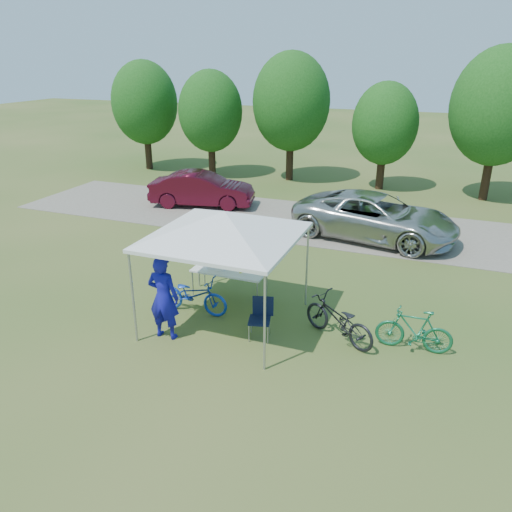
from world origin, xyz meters
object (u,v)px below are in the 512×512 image
at_px(minivan, 375,217).
at_px(cyclist, 163,297).
at_px(folding_table, 229,271).
at_px(cooler, 218,262).
at_px(folding_chair, 261,314).
at_px(bike_dark, 338,320).
at_px(bike_green, 414,330).
at_px(sedan, 202,189).
at_px(bike_blue, 193,295).

bearing_deg(minivan, cyclist, 168.05).
bearing_deg(cyclist, folding_table, -106.02).
xyz_separation_m(cyclist, minivan, (3.33, 8.17, -0.19)).
height_order(folding_table, cooler, cooler).
xyz_separation_m(folding_chair, minivan, (1.36, 7.36, 0.24)).
height_order(folding_chair, cooler, cooler).
height_order(bike_dark, minivan, minivan).
relative_size(cooler, bike_green, 0.30).
xyz_separation_m(folding_chair, bike_green, (3.22, 0.62, -0.06)).
distance_m(cyclist, sedan, 10.38).
relative_size(bike_green, bike_dark, 0.85).
bearing_deg(cyclist, folding_chair, -160.33).
xyz_separation_m(folding_table, minivan, (2.78, 5.88, 0.05)).
height_order(folding_table, cyclist, cyclist).
bearing_deg(minivan, bike_green, -154.29).
distance_m(folding_table, bike_green, 4.74).
bearing_deg(minivan, sedan, 89.10).
relative_size(folding_table, sedan, 0.45).
relative_size(folding_table, minivan, 0.35).
bearing_deg(cyclist, cooler, -98.21).
relative_size(folding_chair, bike_green, 0.58).
bearing_deg(sedan, cyclist, -170.87).
bearing_deg(bike_blue, minivan, -26.47).
xyz_separation_m(bike_green, sedan, (-9.14, 8.17, 0.24)).
bearing_deg(cooler, folding_table, -0.00).
bearing_deg(minivan, cooler, 162.39).
xyz_separation_m(bike_dark, sedan, (-7.55, 8.33, 0.22)).
distance_m(folding_table, folding_chair, 2.06).
xyz_separation_m(bike_blue, sedan, (-3.99, 8.36, 0.24)).
bearing_deg(cyclist, minivan, -114.79).
xyz_separation_m(bike_blue, minivan, (3.29, 6.93, 0.31)).
bearing_deg(sedan, folding_table, -161.65).
distance_m(folding_table, cooler, 0.39).
height_order(folding_table, bike_dark, bike_dark).
relative_size(cooler, minivan, 0.09).
height_order(bike_green, bike_dark, bike_dark).
height_order(cyclist, bike_blue, cyclist).
height_order(folding_chair, bike_green, bike_green).
height_order(cooler, cyclist, cyclist).
distance_m(folding_table, bike_dark, 3.24).
distance_m(folding_chair, bike_dark, 1.70).
distance_m(cooler, bike_dark, 3.56).
distance_m(minivan, sedan, 7.41).
bearing_deg(folding_table, bike_blue, -115.68).
distance_m(folding_table, bike_blue, 1.20).
distance_m(cooler, sedan, 8.42).
bearing_deg(folding_table, bike_dark, -18.51).
xyz_separation_m(cyclist, bike_green, (5.19, 1.43, -0.50)).
bearing_deg(bike_blue, bike_green, -88.94).
bearing_deg(bike_blue, folding_table, -26.77).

